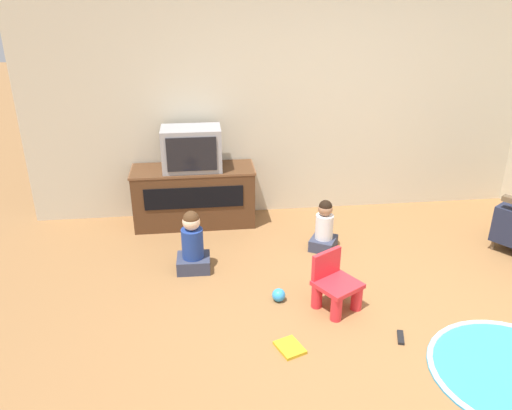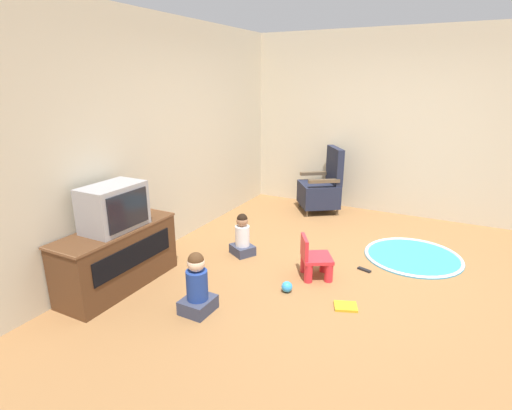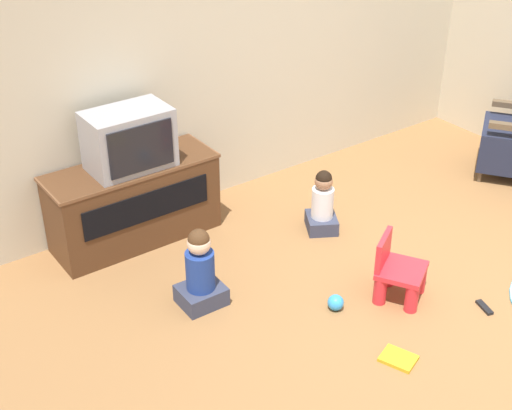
{
  "view_description": "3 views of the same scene",
  "coord_description": "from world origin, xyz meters",
  "px_view_note": "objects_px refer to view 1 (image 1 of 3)",
  "views": [
    {
      "loc": [
        -1.2,
        -2.86,
        2.37
      ],
      "look_at": [
        -0.77,
        0.79,
        0.74
      ],
      "focal_mm": 35.0,
      "sensor_mm": 36.0,
      "label": 1
    },
    {
      "loc": [
        -3.86,
        -0.84,
        2.01
      ],
      "look_at": [
        -0.56,
        0.87,
        0.83
      ],
      "focal_mm": 28.0,
      "sensor_mm": 36.0,
      "label": 2
    },
    {
      "loc": [
        -3.22,
        -2.22,
        2.99
      ],
      "look_at": [
        -0.87,
        1.06,
        0.62
      ],
      "focal_mm": 50.0,
      "sensor_mm": 36.0,
      "label": 3
    }
  ],
  "objects_px": {
    "child_watching_left": "(324,228)",
    "remote_control": "(401,337)",
    "yellow_kid_chair": "(335,287)",
    "television": "(192,149)",
    "book": "(290,348)",
    "tv_cabinet": "(194,195)",
    "child_watching_center": "(193,245)",
    "toy_ball": "(279,295)"
  },
  "relations": [
    {
      "from": "yellow_kid_chair",
      "to": "child_watching_center",
      "type": "relative_size",
      "value": 0.78
    },
    {
      "from": "book",
      "to": "remote_control",
      "type": "bearing_deg",
      "value": -109.82
    },
    {
      "from": "television",
      "to": "yellow_kid_chair",
      "type": "relative_size",
      "value": 1.32
    },
    {
      "from": "tv_cabinet",
      "to": "yellow_kid_chair",
      "type": "distance_m",
      "value": 2.0
    },
    {
      "from": "toy_ball",
      "to": "child_watching_left",
      "type": "bearing_deg",
      "value": 55.17
    },
    {
      "from": "book",
      "to": "toy_ball",
      "type": "bearing_deg",
      "value": -22.47
    },
    {
      "from": "yellow_kid_chair",
      "to": "television",
      "type": "bearing_deg",
      "value": 92.84
    },
    {
      "from": "child_watching_left",
      "to": "child_watching_center",
      "type": "bearing_deg",
      "value": 130.82
    },
    {
      "from": "television",
      "to": "child_watching_left",
      "type": "relative_size",
      "value": 1.17
    },
    {
      "from": "television",
      "to": "yellow_kid_chair",
      "type": "xyz_separation_m",
      "value": [
        1.09,
        -1.65,
        -0.66
      ]
    },
    {
      "from": "television",
      "to": "yellow_kid_chair",
      "type": "distance_m",
      "value": 2.09
    },
    {
      "from": "television",
      "to": "child_watching_left",
      "type": "bearing_deg",
      "value": -29.63
    },
    {
      "from": "child_watching_center",
      "to": "book",
      "type": "bearing_deg",
      "value": -58.85
    },
    {
      "from": "child_watching_left",
      "to": "remote_control",
      "type": "bearing_deg",
      "value": -140.54
    },
    {
      "from": "child_watching_center",
      "to": "remote_control",
      "type": "relative_size",
      "value": 3.69
    },
    {
      "from": "tv_cabinet",
      "to": "remote_control",
      "type": "height_order",
      "value": "tv_cabinet"
    },
    {
      "from": "book",
      "to": "tv_cabinet",
      "type": "bearing_deg",
      "value": -4.21
    },
    {
      "from": "television",
      "to": "child_watching_center",
      "type": "relative_size",
      "value": 1.03
    },
    {
      "from": "child_watching_left",
      "to": "tv_cabinet",
      "type": "bearing_deg",
      "value": 89.33
    },
    {
      "from": "yellow_kid_chair",
      "to": "child_watching_left",
      "type": "height_order",
      "value": "child_watching_left"
    },
    {
      "from": "toy_ball",
      "to": "remote_control",
      "type": "height_order",
      "value": "toy_ball"
    },
    {
      "from": "tv_cabinet",
      "to": "television",
      "type": "distance_m",
      "value": 0.52
    },
    {
      "from": "child_watching_left",
      "to": "remote_control",
      "type": "distance_m",
      "value": 1.43
    },
    {
      "from": "television",
      "to": "tv_cabinet",
      "type": "bearing_deg",
      "value": 90.0
    },
    {
      "from": "yellow_kid_chair",
      "to": "book",
      "type": "relative_size",
      "value": 1.8
    },
    {
      "from": "child_watching_left",
      "to": "remote_control",
      "type": "height_order",
      "value": "child_watching_left"
    },
    {
      "from": "television",
      "to": "remote_control",
      "type": "relative_size",
      "value": 3.81
    },
    {
      "from": "television",
      "to": "book",
      "type": "relative_size",
      "value": 2.38
    },
    {
      "from": "yellow_kid_chair",
      "to": "tv_cabinet",
      "type": "bearing_deg",
      "value": 92.46
    },
    {
      "from": "toy_ball",
      "to": "remote_control",
      "type": "distance_m",
      "value": 0.99
    },
    {
      "from": "yellow_kid_chair",
      "to": "child_watching_left",
      "type": "bearing_deg",
      "value": 50.82
    },
    {
      "from": "toy_ball",
      "to": "remote_control",
      "type": "bearing_deg",
      "value": -35.41
    },
    {
      "from": "child_watching_left",
      "to": "remote_control",
      "type": "xyz_separation_m",
      "value": [
        0.24,
        -1.4,
        -0.21
      ]
    },
    {
      "from": "television",
      "to": "child_watching_left",
      "type": "distance_m",
      "value": 1.55
    },
    {
      "from": "child_watching_center",
      "to": "child_watching_left",
      "type": "bearing_deg",
      "value": 12.34
    },
    {
      "from": "remote_control",
      "to": "book",
      "type": "bearing_deg",
      "value": 109.12
    },
    {
      "from": "child_watching_left",
      "to": "toy_ball",
      "type": "relative_size",
      "value": 4.71
    },
    {
      "from": "television",
      "to": "child_watching_center",
      "type": "bearing_deg",
      "value": -91.34
    },
    {
      "from": "yellow_kid_chair",
      "to": "book",
      "type": "height_order",
      "value": "yellow_kid_chair"
    },
    {
      "from": "yellow_kid_chair",
      "to": "child_watching_center",
      "type": "bearing_deg",
      "value": 117.06
    },
    {
      "from": "child_watching_left",
      "to": "book",
      "type": "relative_size",
      "value": 2.04
    },
    {
      "from": "yellow_kid_chair",
      "to": "child_watching_left",
      "type": "relative_size",
      "value": 0.88
    }
  ]
}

